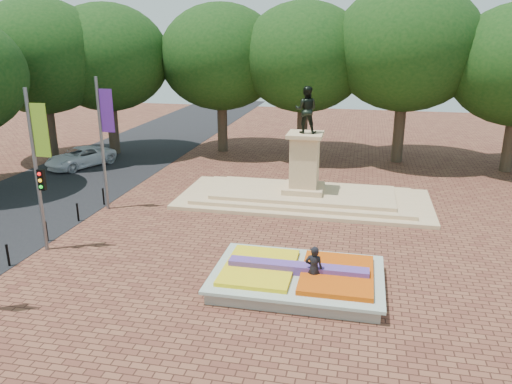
{
  "coord_description": "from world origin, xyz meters",
  "views": [
    {
      "loc": [
        3.03,
        -18.7,
        9.06
      ],
      "look_at": [
        -1.52,
        2.32,
        2.2
      ],
      "focal_mm": 35.0,
      "sensor_mm": 36.0,
      "label": 1
    }
  ],
  "objects_px": {
    "monument": "(304,186)",
    "van": "(80,157)",
    "flower_bed": "(298,277)",
    "pedestrian": "(314,269)"
  },
  "relations": [
    {
      "from": "monument",
      "to": "van",
      "type": "height_order",
      "value": "monument"
    },
    {
      "from": "pedestrian",
      "to": "monument",
      "type": "bearing_deg",
      "value": -79.92
    },
    {
      "from": "van",
      "to": "pedestrian",
      "type": "height_order",
      "value": "pedestrian"
    },
    {
      "from": "flower_bed",
      "to": "van",
      "type": "distance_m",
      "value": 22.52
    },
    {
      "from": "monument",
      "to": "van",
      "type": "relative_size",
      "value": 2.82
    },
    {
      "from": "flower_bed",
      "to": "pedestrian",
      "type": "distance_m",
      "value": 0.82
    },
    {
      "from": "flower_bed",
      "to": "van",
      "type": "relative_size",
      "value": 1.27
    },
    {
      "from": "flower_bed",
      "to": "van",
      "type": "height_order",
      "value": "van"
    },
    {
      "from": "flower_bed",
      "to": "pedestrian",
      "type": "xyz_separation_m",
      "value": [
        0.59,
        -0.25,
        0.52
      ]
    },
    {
      "from": "monument",
      "to": "van",
      "type": "bearing_deg",
      "value": 165.47
    }
  ]
}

